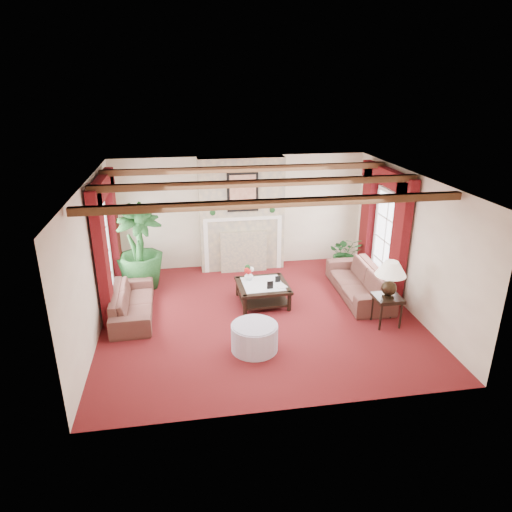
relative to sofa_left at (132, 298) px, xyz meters
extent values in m
plane|color=#470C12|center=(2.45, -0.43, -0.37)|extent=(6.00, 6.00, 0.00)
plane|color=white|center=(2.45, -0.43, 2.33)|extent=(6.00, 6.00, 0.00)
cube|color=beige|center=(2.45, 2.32, 0.98)|extent=(6.00, 0.02, 2.70)
cube|color=beige|center=(-0.55, -0.43, 0.98)|extent=(0.02, 5.50, 2.70)
cube|color=beige|center=(5.45, -0.43, 0.98)|extent=(0.02, 5.50, 2.70)
imported|color=#350E1C|center=(0.00, 0.00, 0.00)|extent=(1.95, 0.67, 0.75)
imported|color=#350E1C|center=(4.70, 0.15, 0.05)|extent=(2.22, 0.77, 0.85)
imported|color=black|center=(0.08, 1.36, 0.14)|extent=(2.38, 2.60, 1.04)
imported|color=black|center=(4.88, 1.52, -0.03)|extent=(1.11, 1.16, 0.68)
cylinder|color=#A19CB1|center=(2.16, -1.58, -0.14)|extent=(0.80, 0.80, 0.47)
imported|color=silver|center=(2.36, 0.40, 0.14)|extent=(0.26, 0.26, 0.18)
imported|color=black|center=(2.85, -0.06, 0.18)|extent=(0.21, 0.14, 0.27)
camera|label=1|loc=(1.09, -8.24, 3.96)|focal=32.00mm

